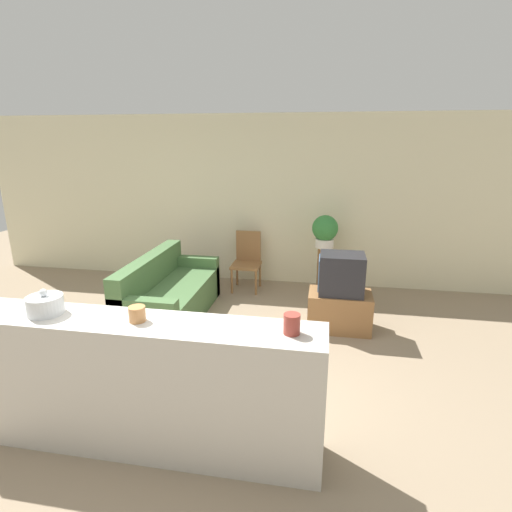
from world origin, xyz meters
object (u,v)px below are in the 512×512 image
television (341,274)px  decorative_bowl (45,305)px  potted_plant (325,230)px  wooden_chair (247,259)px  couch (169,296)px

television → decorative_bowl: 3.23m
potted_plant → decorative_bowl: 4.04m
decorative_bowl → wooden_chair: bearing=77.0°
couch → wooden_chair: 1.51m
couch → potted_plant: size_ratio=3.80×
wooden_chair → potted_plant: (1.20, -0.03, 0.51)m
couch → decorative_bowl: (-0.01, -2.26, 0.83)m
television → wooden_chair: television is taller
potted_plant → couch: bearing=-148.3°
couch → decorative_bowl: 2.41m
television → potted_plant: potted_plant is taller
wooden_chair → decorative_bowl: size_ratio=3.54×
couch → wooden_chair: size_ratio=2.03×
television → potted_plant: bearing=100.4°
wooden_chair → potted_plant: potted_plant is taller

